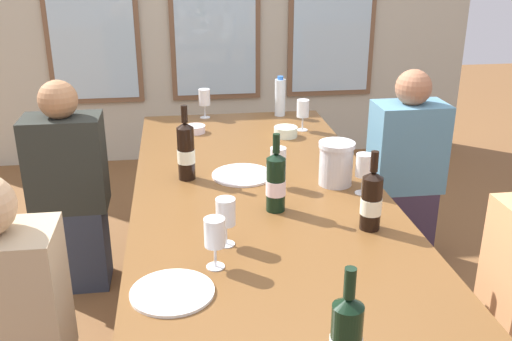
{
  "coord_description": "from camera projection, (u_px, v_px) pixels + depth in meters",
  "views": [
    {
      "loc": [
        -0.32,
        -2.21,
        1.72
      ],
      "look_at": [
        0.0,
        0.14,
        0.79
      ],
      "focal_mm": 40.94,
      "sensor_mm": 36.0,
      "label": 1
    }
  ],
  "objects": [
    {
      "name": "seated_person_2",
      "position": [
        70.0,
        193.0,
        2.97
      ],
      "size": [
        0.38,
        0.24,
        1.11
      ],
      "color": "#2C3343",
      "rests_on": "ground"
    },
    {
      "name": "seated_person_3",
      "position": [
        405.0,
        175.0,
        3.2
      ],
      "size": [
        0.38,
        0.24,
        1.11
      ],
      "color": "#3A2D42",
      "rests_on": "ground"
    },
    {
      "name": "wine_glass_4",
      "position": [
        215.0,
        235.0,
        1.84
      ],
      "size": [
        0.07,
        0.07,
        0.17
      ],
      "color": "white",
      "rests_on": "dining_table"
    },
    {
      "name": "wine_bottle_0",
      "position": [
        186.0,
        151.0,
        2.54
      ],
      "size": [
        0.08,
        0.08,
        0.33
      ],
      "color": "black",
      "rests_on": "dining_table"
    },
    {
      "name": "wine_bottle_1",
      "position": [
        371.0,
        200.0,
        2.1
      ],
      "size": [
        0.08,
        0.08,
        0.3
      ],
      "color": "black",
      "rests_on": "dining_table"
    },
    {
      "name": "wine_glass_0",
      "position": [
        226.0,
        213.0,
        1.98
      ],
      "size": [
        0.07,
        0.07,
        0.17
      ],
      "color": "white",
      "rests_on": "dining_table"
    },
    {
      "name": "wine_glass_2",
      "position": [
        204.0,
        99.0,
        3.44
      ],
      "size": [
        0.07,
        0.07,
        0.17
      ],
      "color": "white",
      "rests_on": "dining_table"
    },
    {
      "name": "ground_plane",
      "position": [
        260.0,
        340.0,
        2.71
      ],
      "size": [
        12.0,
        12.0,
        0.0
      ],
      "primitive_type": "plane",
      "color": "brown"
    },
    {
      "name": "wine_bottle_3",
      "position": [
        346.0,
        339.0,
        1.36
      ],
      "size": [
        0.08,
        0.08,
        0.31
      ],
      "color": "black",
      "rests_on": "dining_table"
    },
    {
      "name": "wine_bottle_2",
      "position": [
        276.0,
        182.0,
        2.24
      ],
      "size": [
        0.08,
        0.08,
        0.31
      ],
      "color": "black",
      "rests_on": "dining_table"
    },
    {
      "name": "wine_glass_3",
      "position": [
        364.0,
        166.0,
        2.39
      ],
      "size": [
        0.07,
        0.07,
        0.17
      ],
      "color": "white",
      "rests_on": "dining_table"
    },
    {
      "name": "tasting_bowl_1",
      "position": [
        286.0,
        132.0,
        3.14
      ],
      "size": [
        0.13,
        0.13,
        0.05
      ],
      "primitive_type": "cylinder",
      "color": "white",
      "rests_on": "dining_table"
    },
    {
      "name": "white_plate_1",
      "position": [
        172.0,
        292.0,
        1.74
      ],
      "size": [
        0.25,
        0.25,
        0.01
      ],
      "primitive_type": "cylinder",
      "color": "white",
      "rests_on": "dining_table"
    },
    {
      "name": "water_bottle",
      "position": [
        280.0,
        97.0,
        3.49
      ],
      "size": [
        0.06,
        0.06,
        0.24
      ],
      "color": "white",
      "rests_on": "dining_table"
    },
    {
      "name": "metal_pitcher",
      "position": [
        336.0,
        163.0,
        2.5
      ],
      "size": [
        0.16,
        0.16,
        0.19
      ],
      "color": "silver",
      "rests_on": "dining_table"
    },
    {
      "name": "tasting_bowl_0",
      "position": [
        195.0,
        129.0,
        3.21
      ],
      "size": [
        0.11,
        0.11,
        0.04
      ],
      "primitive_type": "cylinder",
      "color": "white",
      "rests_on": "dining_table"
    },
    {
      "name": "white_plate_0",
      "position": [
        242.0,
        175.0,
        2.62
      ],
      "size": [
        0.27,
        0.27,
        0.01
      ],
      "primitive_type": "cylinder",
      "color": "white",
      "rests_on": "dining_table"
    },
    {
      "name": "wine_glass_5",
      "position": [
        303.0,
        110.0,
        3.21
      ],
      "size": [
        0.07,
        0.07,
        0.17
      ],
      "color": "white",
      "rests_on": "dining_table"
    },
    {
      "name": "dining_table",
      "position": [
        260.0,
        207.0,
        2.46
      ],
      "size": [
        1.05,
        2.46,
        0.74
      ],
      "color": "brown",
      "rests_on": "ground"
    },
    {
      "name": "wine_glass_1",
      "position": [
        278.0,
        160.0,
        2.47
      ],
      "size": [
        0.07,
        0.07,
        0.17
      ],
      "color": "white",
      "rests_on": "dining_table"
    }
  ]
}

